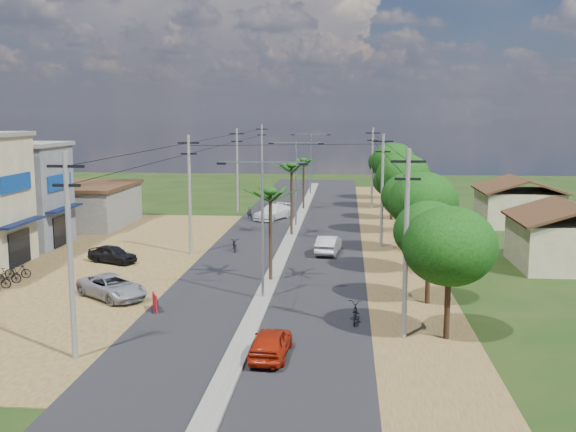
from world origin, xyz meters
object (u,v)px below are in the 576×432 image
object	(u,v)px
car_parked_silver	(112,287)
car_parked_dark	(112,254)
car_silver_mid	(328,245)
car_red_near	(271,343)
moto_rider_east	(355,313)
roadside_sign	(155,303)
car_white_far	(273,212)

from	to	relation	value
car_parked_silver	car_parked_dark	size ratio (longest dim) A/B	1.29
car_silver_mid	car_parked_dark	distance (m)	15.89
car_red_near	moto_rider_east	xyz separation A→B (m)	(3.70, 5.28, -0.16)
car_silver_mid	car_red_near	bearing A→B (deg)	92.08
car_red_near	roadside_sign	bearing A→B (deg)	-39.18
car_red_near	car_white_far	bearing A→B (deg)	-80.89
car_silver_mid	car_parked_dark	xyz separation A→B (m)	(-15.23, -4.50, -0.07)
car_parked_dark	car_parked_silver	bearing A→B (deg)	-137.44
car_red_near	car_parked_silver	world-z (taller)	car_parked_silver
car_white_far	car_red_near	bearing A→B (deg)	-58.90
car_parked_dark	roadside_sign	world-z (taller)	car_parked_dark
car_white_far	car_silver_mid	bearing A→B (deg)	-44.61
car_parked_silver	moto_rider_east	xyz separation A→B (m)	(13.87, -3.36, -0.16)
car_white_far	roadside_sign	world-z (taller)	car_white_far
car_red_near	car_white_far	size ratio (longest dim) A/B	0.77
car_silver_mid	car_parked_silver	bearing A→B (deg)	55.21
car_silver_mid	roadside_sign	size ratio (longest dim) A/B	3.73
car_red_near	moto_rider_east	size ratio (longest dim) A/B	2.03
car_white_far	moto_rider_east	size ratio (longest dim) A/B	2.63
car_red_near	car_parked_dark	size ratio (longest dim) A/B	1.05
car_white_far	car_parked_dark	size ratio (longest dim) A/B	1.36
car_silver_mid	moto_rider_east	bearing A→B (deg)	103.08
car_red_near	car_parked_dark	world-z (taller)	car_red_near
moto_rider_east	car_parked_silver	bearing A→B (deg)	-11.00
car_parked_silver	roadside_sign	bearing A→B (deg)	-87.86
car_white_far	car_parked_dark	bearing A→B (deg)	-89.09
car_parked_dark	roadside_sign	xyz separation A→B (m)	(6.35, -11.32, -0.14)
car_red_near	moto_rider_east	distance (m)	6.45
car_white_far	roadside_sign	bearing A→B (deg)	-70.18
car_red_near	moto_rider_east	bearing A→B (deg)	-122.11
car_red_near	car_silver_mid	bearing A→B (deg)	-91.93
roadside_sign	car_silver_mid	bearing A→B (deg)	35.73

